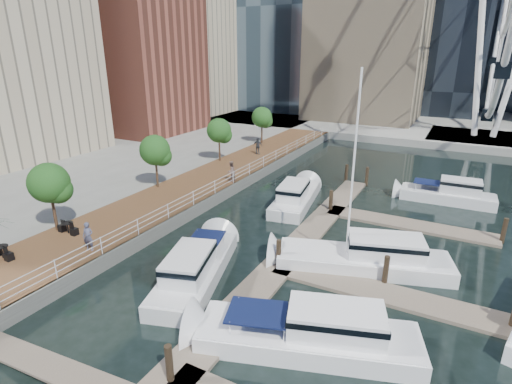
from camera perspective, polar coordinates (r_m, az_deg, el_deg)
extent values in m
plane|color=black|center=(20.32, -15.18, -18.47)|extent=(520.00, 520.00, 0.00)
cube|color=brown|center=(35.40, -9.76, -0.17)|extent=(6.00, 60.00, 1.00)
cube|color=#595954|center=(33.74, -5.70, -0.98)|extent=(0.25, 60.00, 1.00)
cube|color=gray|center=(55.64, -32.58, 4.25)|extent=(48.00, 90.00, 1.00)
cube|color=gray|center=(114.43, 22.38, 12.26)|extent=(200.00, 114.00, 1.00)
cube|color=gray|center=(64.36, 29.63, 6.49)|extent=(14.00, 12.00, 1.00)
cube|color=#6D6051|center=(25.96, 5.08, -8.51)|extent=(2.00, 32.00, 0.20)
cube|color=#6D6051|center=(22.92, 17.35, -13.57)|extent=(12.00, 2.00, 0.20)
cube|color=#6D6051|center=(31.78, 20.92, -4.35)|extent=(12.00, 2.00, 0.20)
cube|color=brown|center=(61.49, -15.55, 17.72)|extent=(12.00, 14.00, 20.00)
cube|color=#BCAD8E|center=(77.62, -10.79, 21.28)|extent=(14.00, 16.00, 28.00)
cylinder|color=white|center=(63.25, 29.41, 18.80)|extent=(0.80, 0.80, 26.00)
cylinder|color=#3F2B1C|center=(29.40, -26.84, -2.71)|extent=(0.20, 0.20, 2.40)
sphere|color=#265B1E|center=(28.75, -27.47, 1.17)|extent=(2.60, 2.60, 2.60)
cylinder|color=#3F2B1C|center=(35.62, -13.97, 2.54)|extent=(0.20, 0.20, 2.40)
sphere|color=#265B1E|center=(35.09, -14.25, 5.81)|extent=(2.60, 2.60, 2.60)
cylinder|color=#3F2B1C|center=(43.29, -5.23, 6.02)|extent=(0.20, 0.20, 2.40)
sphere|color=#265B1E|center=(42.84, -5.31, 8.76)|extent=(2.60, 2.60, 2.60)
cylinder|color=#3F2B1C|center=(51.75, 0.84, 8.34)|extent=(0.20, 0.20, 2.40)
sphere|color=#265B1E|center=(51.38, 0.85, 10.64)|extent=(2.60, 2.60, 2.60)
imported|color=#4F5069|center=(25.77, -22.87, -5.87)|extent=(0.76, 0.62, 1.78)
imported|color=#82655A|center=(36.23, -3.59, 2.97)|extent=(0.81, 0.99, 1.91)
imported|color=#333840|center=(46.01, 0.28, 6.62)|extent=(1.15, 0.52, 1.92)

